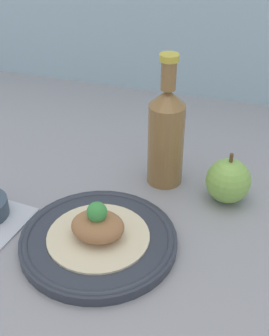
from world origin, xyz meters
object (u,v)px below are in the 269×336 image
at_px(plated_food, 98,228).
at_px(cider_bottle, 166,134).
at_px(apple, 228,181).
at_px(plate, 99,240).

bearing_deg(plated_food, cider_bottle, 75.44).
relative_size(cider_bottle, apple, 2.61).
bearing_deg(plate, cider_bottle, 75.44).
distance_m(plated_food, cider_bottle, 0.24).
xyz_separation_m(plated_food, cider_bottle, (0.06, 0.22, 0.07)).
bearing_deg(apple, plated_food, -133.82).
height_order(plated_food, cider_bottle, cider_bottle).
xyz_separation_m(plated_food, apple, (0.19, 0.19, 0.00)).
distance_m(plate, cider_bottle, 0.25).
distance_m(plated_food, apple, 0.27).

